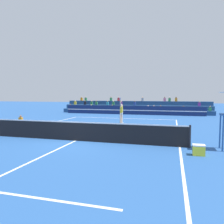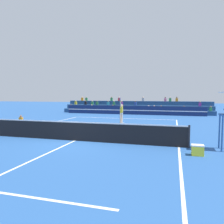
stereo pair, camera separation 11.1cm
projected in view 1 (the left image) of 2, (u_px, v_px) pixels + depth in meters
The scene contains 9 objects.
ground_plane at pixel (76, 141), 12.05m from camera, with size 120.00×120.00×0.00m, color #285699.
court_lines at pixel (76, 141), 12.05m from camera, with size 11.10×23.90×0.01m.
tennis_net at pixel (76, 131), 12.01m from camera, with size 12.00×0.10×1.10m.
sponsor_banner_wall at pixel (132, 110), 28.19m from camera, with size 18.00×0.26×1.10m.
bleacher_stand at pixel (135, 108), 30.63m from camera, with size 20.35×2.85×2.28m.
ball_kid_courtside at pixel (21, 121), 18.15m from camera, with size 0.30×0.36×0.84m.
tennis_player at pixel (121, 113), 19.08m from camera, with size 0.33×1.23×2.39m.
tennis_ball at pixel (59, 129), 16.16m from camera, with size 0.07×0.07×0.07m, color #C6DB33.
equipment_cooler at pixel (199, 150), 9.14m from camera, with size 0.50×0.38×0.45m.
Camera 1 is at (5.14, -10.91, 2.53)m, focal length 35.00 mm.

